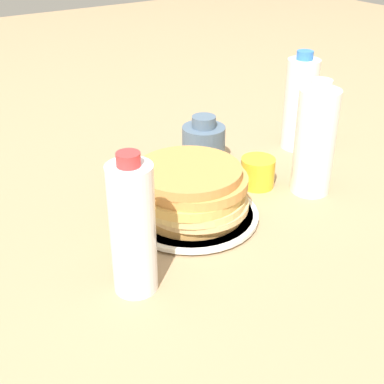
{
  "coord_description": "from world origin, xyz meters",
  "views": [
    {
      "loc": [
        -0.67,
        0.47,
        0.5
      ],
      "look_at": [
        -0.0,
        0.02,
        0.05
      ],
      "focal_mm": 50.0,
      "sensor_mm": 36.0,
      "label": 1
    }
  ],
  "objects": [
    {
      "name": "plate",
      "position": [
        -0.0,
        0.02,
        0.01
      ],
      "size": [
        0.24,
        0.24,
        0.01
      ],
      "color": "silver",
      "rests_on": "ground_plane"
    },
    {
      "name": "cream_jug",
      "position": [
        0.17,
        -0.13,
        0.05
      ],
      "size": [
        0.09,
        0.09,
        0.11
      ],
      "color": "#4C6075",
      "rests_on": "ground_plane"
    },
    {
      "name": "water_bottle_near",
      "position": [
        0.12,
        -0.35,
        0.1
      ],
      "size": [
        0.07,
        0.07,
        0.22
      ],
      "color": "silver",
      "rests_on": "ground_plane"
    },
    {
      "name": "water_bottle_far",
      "position": [
        -0.11,
        0.19,
        0.1
      ],
      "size": [
        0.06,
        0.06,
        0.21
      ],
      "color": "white",
      "rests_on": "ground_plane"
    },
    {
      "name": "ground_plane",
      "position": [
        0.0,
        0.0,
        0.0
      ],
      "size": [
        4.0,
        4.0,
        0.0
      ],
      "primitive_type": "plane",
      "color": "#9E7F5B"
    },
    {
      "name": "water_bottle_mid",
      "position": [
        -0.04,
        -0.23,
        0.1
      ],
      "size": [
        0.08,
        0.08,
        0.22
      ],
      "color": "silver",
      "rests_on": "ground_plane"
    },
    {
      "name": "pancake_stack",
      "position": [
        -0.01,
        0.02,
        0.06
      ],
      "size": [
        0.19,
        0.19,
        0.09
      ],
      "color": "#B98644",
      "rests_on": "plate"
    },
    {
      "name": "juice_glass",
      "position": [
        0.03,
        -0.16,
        0.03
      ],
      "size": [
        0.07,
        0.07,
        0.06
      ],
      "color": "yellow",
      "rests_on": "ground_plane"
    }
  ]
}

